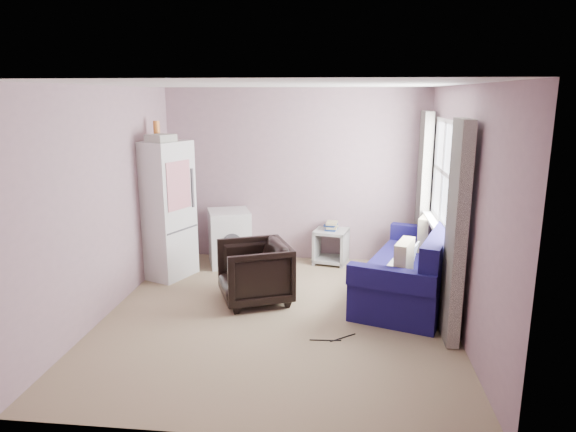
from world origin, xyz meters
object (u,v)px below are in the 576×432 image
Objects in this scene: washing_machine at (230,236)px; side_table at (331,244)px; sofa at (415,271)px; armchair at (254,269)px; fridge at (163,209)px.

washing_machine is 1.29× the size of side_table.
washing_machine is at bearing 176.85° from sofa.
washing_machine reaches higher than armchair.
side_table is (2.22, 0.75, -0.63)m from fridge.
fridge is (-1.35, 0.78, 0.53)m from armchair.
side_table is 1.60m from sofa.
armchair is 0.35× the size of sofa.
fridge is at bearing -169.44° from sofa.
washing_machine is at bearing 57.93° from fridge.
fridge reaches higher than side_table.
fridge is at bearing -142.59° from armchair.
washing_machine is 1.47m from side_table.
armchair is at bearing -152.00° from sofa.
side_table is at bearing 149.09° from sofa.
armchair is 1.29× the size of side_table.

